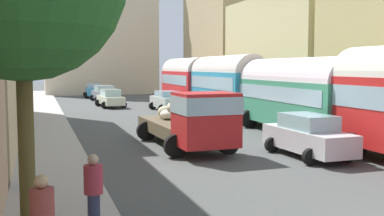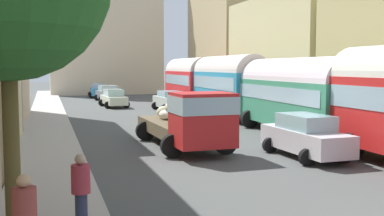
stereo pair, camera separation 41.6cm
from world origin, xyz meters
name	(u,v)px [view 2 (the right image)]	position (x,y,z in m)	size (l,w,h in m)	color
ground_plane	(154,115)	(0.00, 27.00, 0.00)	(154.00, 154.00, 0.00)	#494C4A
sidewalk_left	(48,118)	(-7.25, 27.00, 0.07)	(2.50, 70.00, 0.14)	#ABA69E
sidewalk_right	(248,111)	(7.25, 27.00, 0.07)	(2.50, 70.00, 0.14)	#A59A88
building_right_2	(288,54)	(10.79, 27.33, 4.41)	(4.58, 13.66, 8.82)	#CEC38A
building_right_3	(231,43)	(11.40, 40.84, 5.89)	(5.80, 12.20, 11.78)	tan
distant_church	(106,34)	(0.00, 54.68, 7.61)	(13.74, 6.41, 20.72)	beige
parked_bus_1	(294,92)	(4.60, 15.50, 2.15)	(3.47, 10.06, 3.90)	#3A8C68
parked_bus_2	(228,83)	(4.60, 24.50, 2.36)	(3.33, 9.23, 4.22)	teal
parked_bus_3	(189,79)	(4.60, 33.50, 2.34)	(3.37, 9.03, 4.20)	red
cargo_truck_0	(189,120)	(-1.73, 12.77, 1.26)	(3.21, 7.48, 2.48)	red
car_0	(114,98)	(-1.84, 34.61, 0.77)	(2.32, 4.49, 1.54)	beige
car_1	(108,93)	(-1.43, 41.70, 0.80)	(2.57, 4.31, 1.60)	gray
car_2	(98,90)	(-1.78, 47.85, 0.80)	(2.30, 4.27, 1.57)	#3D95C3
car_3	(305,136)	(2.06, 10.09, 0.82)	(2.21, 4.39, 1.65)	silver
car_4	(196,108)	(1.98, 23.38, 0.77)	(2.22, 4.05, 1.55)	silver
car_5	(170,101)	(1.98, 30.19, 0.79)	(2.45, 4.04, 1.55)	silver
pedestrian_1	(81,191)	(-6.68, 3.99, 0.97)	(0.39, 0.39, 1.72)	#2A304B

